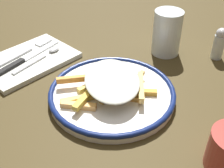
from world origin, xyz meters
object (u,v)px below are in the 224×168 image
object	(u,v)px
plate	(112,93)
fork	(25,52)
water_glass	(167,33)
knife	(22,61)
salt_shaker	(219,43)
spoon	(45,55)
fries_heap	(113,83)
napkin	(28,60)

from	to	relation	value
plate	fork	size ratio (longest dim) A/B	1.54
water_glass	knife	bearing A→B (deg)	-128.81
plate	water_glass	world-z (taller)	water_glass
salt_shaker	spoon	bearing A→B (deg)	-137.38
fork	knife	world-z (taller)	knife
fries_heap	spoon	bearing A→B (deg)	179.42
plate	napkin	bearing A→B (deg)	-172.64
salt_shaker	napkin	bearing A→B (deg)	-136.34
fries_heap	water_glass	xyz separation A→B (m)	(-0.02, 0.24, 0.02)
fork	knife	xyz separation A→B (m)	(0.03, -0.03, 0.00)
plate	napkin	world-z (taller)	plate
spoon	salt_shaker	world-z (taller)	salt_shaker
spoon	fork	bearing A→B (deg)	-157.19
napkin	salt_shaker	world-z (taller)	salt_shaker
plate	water_glass	bearing A→B (deg)	94.61
knife	salt_shaker	size ratio (longest dim) A/B	2.51
knife	water_glass	size ratio (longest dim) A/B	1.81
knife	water_glass	bearing A→B (deg)	51.19
fries_heap	salt_shaker	size ratio (longest dim) A/B	2.44
napkin	water_glass	distance (m)	0.36
napkin	spoon	world-z (taller)	spoon
salt_shaker	knife	bearing A→B (deg)	-134.60
water_glass	salt_shaker	bearing A→B (deg)	29.01
fork	salt_shaker	xyz separation A→B (m)	(0.38, 0.32, 0.03)
napkin	fork	distance (m)	0.03
plate	knife	xyz separation A→B (m)	(-0.25, -0.05, 0.00)
spoon	salt_shaker	xyz separation A→B (m)	(0.33, 0.30, 0.03)
spoon	fries_heap	bearing A→B (deg)	-0.58
spoon	knife	bearing A→B (deg)	-112.72
water_glass	napkin	bearing A→B (deg)	-130.95
spoon	water_glass	bearing A→B (deg)	48.29
fries_heap	fork	world-z (taller)	fries_heap
plate	fries_heap	bearing A→B (deg)	-10.23
plate	knife	size ratio (longest dim) A/B	1.29
napkin	water_glass	world-z (taller)	water_glass
knife	spoon	distance (m)	0.06
spoon	napkin	bearing A→B (deg)	-125.31
fries_heap	spoon	size ratio (longest dim) A/B	1.34
plate	salt_shaker	size ratio (longest dim) A/B	3.24
salt_shaker	water_glass	bearing A→B (deg)	-150.99
plate	fries_heap	distance (m)	0.03
knife	water_glass	distance (m)	0.38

